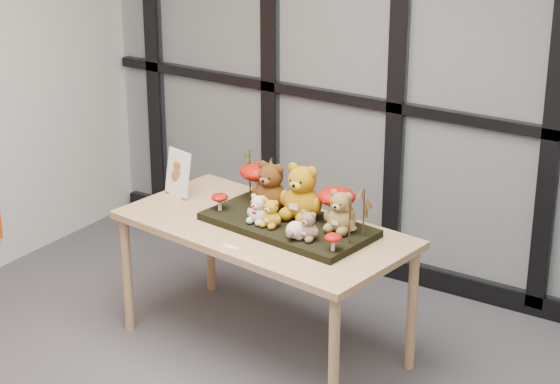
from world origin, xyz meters
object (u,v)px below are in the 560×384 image
Objects in this scene: diorama_tray at (288,225)px; bear_pooh_yellow at (302,189)px; plush_cream_hedgehog at (296,229)px; mushroom_front_left at (220,201)px; bear_brown_medium at (271,184)px; sign_holder at (178,176)px; bear_white_bow at (259,207)px; bear_beige_small at (308,224)px; display_table at (264,238)px; bear_tan_back at (341,209)px; bear_small_yellow at (271,211)px; mushroom_front_right at (333,241)px; mushroom_back_right at (337,205)px; mushroom_back_left at (259,179)px.

bear_pooh_yellow is at bearing 75.28° from diorama_tray.
mushroom_front_left is (-0.51, 0.09, 0.00)m from plush_cream_hedgehog.
bear_brown_medium reaches higher than sign_holder.
plush_cream_hedgehog is (0.14, -0.15, 0.06)m from diorama_tray.
bear_pooh_yellow reaches higher than bear_white_bow.
bear_beige_small is (0.31, -0.04, -0.00)m from bear_white_bow.
display_table is at bearing -153.43° from diorama_tray.
bear_tan_back is 1.00m from sign_holder.
bear_pooh_yellow is 2.00× the size of bear_small_yellow.
plush_cream_hedgehog is (0.26, -0.11, 0.15)m from display_table.
bear_white_bow is (-0.08, 0.01, 0.00)m from bear_small_yellow.
mushroom_front_left is at bearing -138.35° from bear_brown_medium.
mushroom_front_left reaches higher than diorama_tray.
bear_tan_back reaches higher than diorama_tray.
mushroom_front_left is at bearing 170.78° from mushroom_front_right.
mushroom_back_right is at bearing 44.54° from bear_small_yellow.
mushroom_front_right is at bearing -19.99° from bear_brown_medium.
bear_white_bow reaches higher than display_table.
mushroom_front_left is (-0.37, -0.06, 0.07)m from diorama_tray.
bear_tan_back reaches higher than mushroom_back_right.
sign_holder reaches higher than bear_white_bow.
bear_beige_small is at bearing -8.82° from display_table.
mushroom_back_left is (-0.43, 0.32, 0.06)m from plush_cream_hedgehog.
mushroom_back_right is at bearing 9.05° from bear_brown_medium.
diorama_tray is 0.22m from plush_cream_hedgehog.
bear_brown_medium is 0.59m from mushroom_front_right.
bear_small_yellow is at bearing 3.32° from bear_white_bow.
diorama_tray is 2.74× the size of bear_pooh_yellow.
bear_small_yellow is 0.19m from plush_cream_hedgehog.
bear_tan_back is 1.47× the size of bear_small_yellow.
mushroom_back_right is 0.61m from mushroom_front_left.
plush_cream_hedgehog is at bearing -11.02° from bear_small_yellow.
diorama_tray is 0.19m from bear_pooh_yellow.
bear_tan_back reaches higher than mushroom_front_right.
bear_white_bow is (-0.15, -0.17, -0.07)m from bear_pooh_yellow.
mushroom_front_right is (0.47, -0.14, 0.15)m from display_table.
plush_cream_hedgehog is 0.22m from mushroom_front_right.
bear_white_bow is (0.04, -0.18, -0.06)m from bear_brown_medium.
bear_pooh_yellow is 0.19m from bear_brown_medium.
sign_holder is (-0.57, -0.03, -0.06)m from bear_brown_medium.
sign_holder is (-0.94, -0.04, -0.03)m from mushroom_back_right.
mushroom_back_right reaches higher than mushroom_front_right.
mushroom_back_right is (0.33, 0.14, 0.21)m from display_table.
bear_brown_medium is 1.80× the size of bear_small_yellow.
bear_pooh_yellow reaches higher than diorama_tray.
bear_small_yellow is 0.37m from mushroom_back_left.
diorama_tray is at bearing 26.57° from display_table.
plush_cream_hedgehog is at bearing -37.04° from mushroom_back_left.
bear_beige_small is at bearing 29.55° from plush_cream_hedgehog.
bear_tan_back is (0.43, -0.05, -0.03)m from bear_brown_medium.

